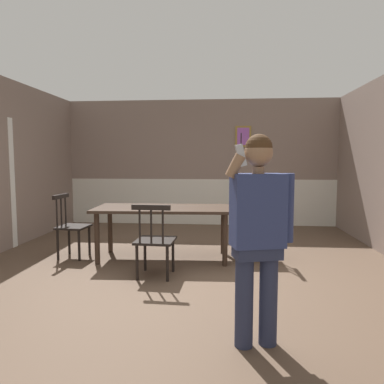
{
  "coord_description": "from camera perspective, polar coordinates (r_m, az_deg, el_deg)",
  "views": [
    {
      "loc": [
        0.5,
        -4.37,
        1.44
      ],
      "look_at": [
        0.2,
        -0.97,
        1.13
      ],
      "focal_mm": 33.54,
      "sensor_mm": 36.0,
      "label": 1
    }
  ],
  "objects": [
    {
      "name": "ground_plane",
      "position": [
        4.63,
        -1.46,
        -12.88
      ],
      "size": [
        7.75,
        7.75,
        0.0
      ],
      "primitive_type": "plane",
      "color": "brown"
    },
    {
      "name": "chair_by_doorway",
      "position": [
        5.21,
        10.52,
        -5.58
      ],
      "size": [
        0.49,
        0.49,
        0.93
      ],
      "rotation": [
        0.0,
        0.0,
        1.61
      ],
      "color": "#2D2319",
      "rests_on": "ground_plane"
    },
    {
      "name": "person_figure",
      "position": [
        2.76,
        10.51,
        -5.6
      ],
      "size": [
        0.53,
        0.3,
        1.63
      ],
      "rotation": [
        0.0,
        0.0,
        3.39
      ],
      "color": "#282E49",
      "rests_on": "ground_plane"
    },
    {
      "name": "chair_near_window",
      "position": [
        5.55,
        -18.67,
        -5.15
      ],
      "size": [
        0.44,
        0.44,
        0.93
      ],
      "rotation": [
        0.0,
        0.0,
        4.64
      ],
      "color": "black",
      "rests_on": "ground_plane"
    },
    {
      "name": "dining_table",
      "position": [
        5.17,
        -4.58,
        -3.36
      ],
      "size": [
        1.98,
        0.93,
        0.75
      ],
      "rotation": [
        0.0,
        0.0,
        0.04
      ],
      "color": "#38281E",
      "rests_on": "ground_plane"
    },
    {
      "name": "chair_at_table_head",
      "position": [
        4.42,
        -5.94,
        -7.59
      ],
      "size": [
        0.48,
        0.48,
        0.91
      ],
      "rotation": [
        0.0,
        0.0,
        -0.04
      ],
      "color": "black",
      "rests_on": "ground_plane"
    },
    {
      "name": "room_back_partition",
      "position": [
        7.91,
        1.41,
        4.3
      ],
      "size": [
        5.94,
        0.17,
        2.72
      ],
      "color": "gray",
      "rests_on": "ground_plane"
    }
  ]
}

